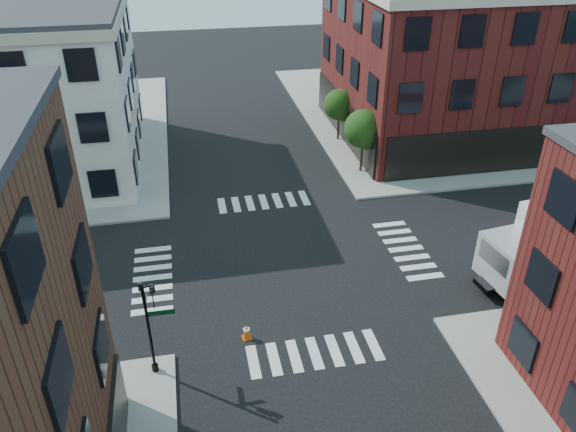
# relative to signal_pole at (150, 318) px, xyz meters

# --- Properties ---
(ground) EXTENTS (120.00, 120.00, 0.00)m
(ground) POSITION_rel_signal_pole_xyz_m (6.72, 6.68, -2.86)
(ground) COLOR black
(ground) RESTS_ON ground
(sidewalk_ne) EXTENTS (30.00, 30.00, 0.15)m
(sidewalk_ne) POSITION_rel_signal_pole_xyz_m (27.72, 27.68, -2.78)
(sidewalk_ne) COLOR gray
(sidewalk_ne) RESTS_ON ground
(building_ne) EXTENTS (25.00, 16.00, 12.00)m
(building_ne) POSITION_rel_signal_pole_xyz_m (27.22, 22.68, 3.14)
(building_ne) COLOR #4B1312
(building_ne) RESTS_ON ground
(tree_near) EXTENTS (2.69, 2.69, 4.49)m
(tree_near) POSITION_rel_signal_pole_xyz_m (14.28, 16.65, 0.30)
(tree_near) COLOR black
(tree_near) RESTS_ON ground
(tree_far) EXTENTS (2.43, 2.43, 4.07)m
(tree_far) POSITION_rel_signal_pole_xyz_m (14.28, 22.65, 0.02)
(tree_far) COLOR black
(tree_far) RESTS_ON ground
(signal_pole) EXTENTS (1.29, 1.24, 4.60)m
(signal_pole) POSITION_rel_signal_pole_xyz_m (0.00, 0.00, 0.00)
(signal_pole) COLOR black
(signal_pole) RESTS_ON ground
(box_truck) EXTENTS (9.39, 3.95, 4.15)m
(box_truck) POSITION_rel_signal_pole_xyz_m (20.76, 2.70, -0.70)
(box_truck) COLOR silver
(box_truck) RESTS_ON ground
(traffic_cone) EXTENTS (0.47, 0.47, 0.77)m
(traffic_cone) POSITION_rel_signal_pole_xyz_m (3.95, 1.22, -2.49)
(traffic_cone) COLOR #E3520A
(traffic_cone) RESTS_ON ground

